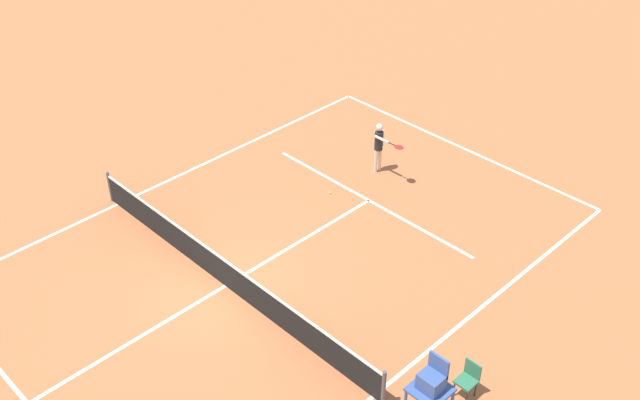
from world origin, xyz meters
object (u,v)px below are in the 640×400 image
tennis_ball (330,193)px  player_serving (380,144)px  umpire_chair (431,388)px  courtside_chair_mid (468,378)px

tennis_ball → player_serving: bearing=-95.4°
umpire_chair → courtside_chair_mid: 1.96m
player_serving → umpire_chair: umpire_chair is taller
player_serving → courtside_chair_mid: bearing=53.5°
player_serving → umpire_chair: size_ratio=0.75×
player_serving → umpire_chair: 10.87m
tennis_ball → courtside_chair_mid: bearing=155.9°
umpire_chair → courtside_chair_mid: umpire_chair is taller
tennis_ball → umpire_chair: (-8.17, 5.25, 1.57)m
tennis_ball → courtside_chair_mid: (-8.07, 3.61, 0.50)m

